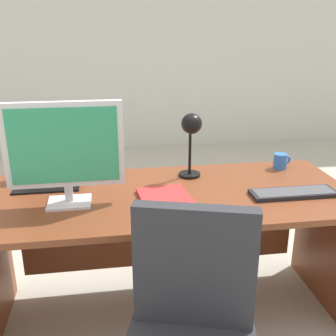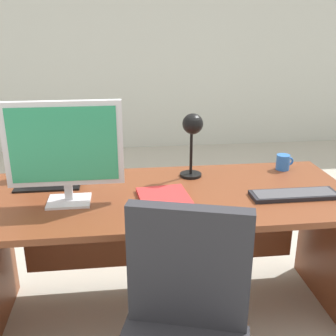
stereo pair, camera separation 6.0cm
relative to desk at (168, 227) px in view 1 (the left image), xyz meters
The scene contains 9 objects.
ground 1.53m from the desk, 90.00° to the left, with size 12.00×12.00×0.00m, color #B7B2A3.
back_wall 3.38m from the desk, 90.00° to the left, with size 10.00×0.10×2.80m, color silver.
desk is the anchor object (origin of this frame).
monitor 0.70m from the desk, 167.43° to the right, with size 0.53×0.16×0.48m.
laptop 0.72m from the desk, 159.69° to the left, with size 0.33×0.27×0.26m.
keyboard 0.67m from the desk, 15.78° to the right, with size 0.43×0.13×0.02m.
desk_lamp 0.52m from the desk, 44.30° to the left, with size 0.12×0.15×0.36m.
book 0.27m from the desk, 102.78° to the right, with size 0.26×0.30×0.02m.
coffee_mug 0.78m from the desk, 16.95° to the left, with size 0.10×0.08×0.09m.
Camera 1 is at (-0.28, -1.82, 1.53)m, focal length 42.79 mm.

